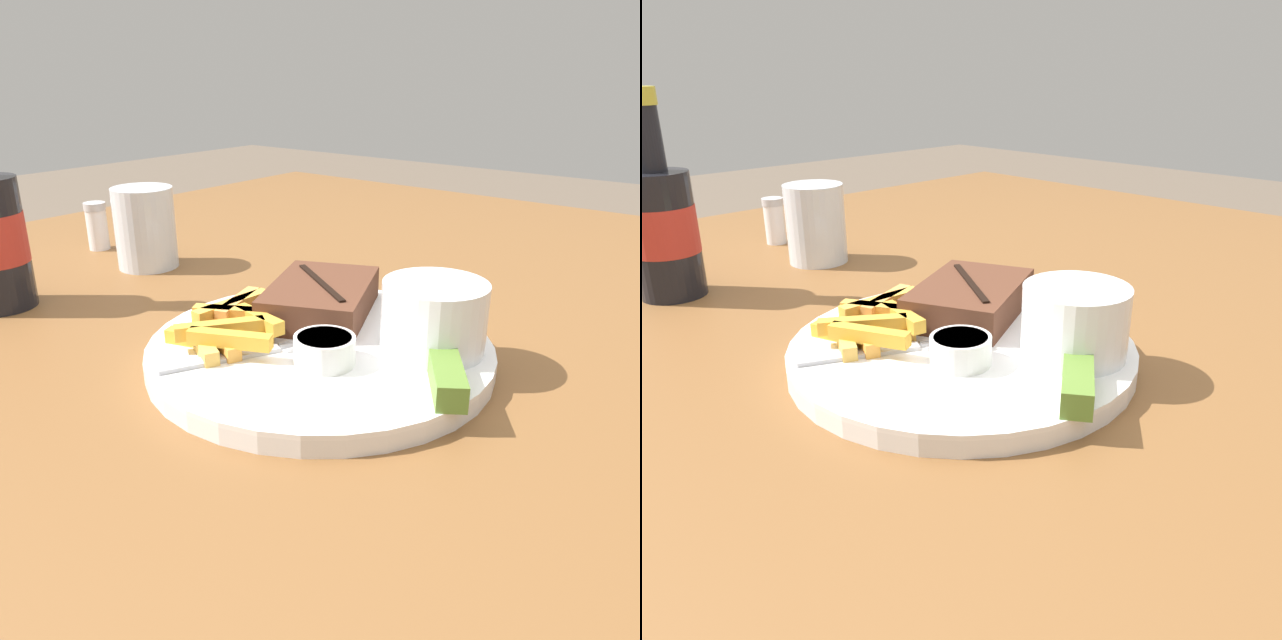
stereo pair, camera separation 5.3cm
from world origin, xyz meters
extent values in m
cube|color=brown|center=(0.00, 0.00, 0.76)|extent=(1.56, 1.40, 0.04)
cylinder|color=brown|center=(0.72, 0.64, 0.37)|extent=(0.06, 0.06, 0.74)
cylinder|color=white|center=(0.00, 0.00, 0.78)|extent=(0.29, 0.29, 0.01)
cylinder|color=white|center=(0.00, 0.00, 0.79)|extent=(0.29, 0.29, 0.00)
cube|color=#512D1E|center=(0.05, 0.04, 0.81)|extent=(0.16, 0.13, 0.03)
cube|color=black|center=(0.05, 0.04, 0.83)|extent=(0.06, 0.10, 0.00)
cube|color=#DD8F43|center=(-0.05, 0.07, 0.80)|extent=(0.05, 0.05, 0.01)
cube|color=gold|center=(-0.03, 0.05, 0.80)|extent=(0.02, 0.06, 0.01)
cube|color=#E89948|center=(-0.01, 0.09, 0.81)|extent=(0.07, 0.03, 0.01)
cube|color=gold|center=(-0.03, 0.05, 0.81)|extent=(0.02, 0.06, 0.01)
cube|color=gold|center=(-0.08, 0.06, 0.80)|extent=(0.04, 0.06, 0.01)
cube|color=gold|center=(-0.07, 0.07, 0.80)|extent=(0.03, 0.07, 0.01)
cube|color=gold|center=(-0.03, 0.07, 0.81)|extent=(0.05, 0.08, 0.01)
cube|color=gold|center=(-0.06, 0.06, 0.80)|extent=(0.03, 0.06, 0.01)
cube|color=gold|center=(-0.02, 0.09, 0.81)|extent=(0.08, 0.02, 0.01)
cube|color=gold|center=(-0.02, 0.08, 0.80)|extent=(0.05, 0.04, 0.01)
cube|color=gold|center=(-0.06, 0.06, 0.81)|extent=(0.07, 0.05, 0.01)
cube|color=gold|center=(-0.07, 0.04, 0.81)|extent=(0.04, 0.07, 0.01)
cylinder|color=white|center=(0.05, -0.08, 0.82)|extent=(0.09, 0.09, 0.06)
cylinder|color=beige|center=(0.05, -0.08, 0.85)|extent=(0.08, 0.08, 0.01)
cylinder|color=silver|center=(-0.03, -0.03, 0.81)|extent=(0.05, 0.05, 0.02)
cylinder|color=#B22319|center=(-0.03, -0.03, 0.81)|extent=(0.04, 0.04, 0.01)
cube|color=#567A2D|center=(-0.01, -0.12, 0.80)|extent=(0.08, 0.06, 0.02)
cube|color=#B7B7BC|center=(-0.08, 0.04, 0.80)|extent=(0.10, 0.05, 0.00)
cube|color=#B7B7BC|center=(-0.02, 0.00, 0.80)|extent=(0.03, 0.02, 0.00)
cube|color=#B7B7BC|center=(-0.02, 0.01, 0.80)|extent=(0.03, 0.02, 0.00)
cube|color=#B7B7BC|center=(-0.02, 0.01, 0.80)|extent=(0.03, 0.02, 0.00)
cube|color=#B7B7BC|center=(0.04, 0.07, 0.79)|extent=(0.06, 0.11, 0.00)
cube|color=black|center=(0.01, 0.00, 0.80)|extent=(0.03, 0.06, 0.01)
cylinder|color=silver|center=(0.08, 0.34, 0.83)|extent=(0.07, 0.07, 0.10)
cylinder|color=white|center=(0.09, 0.46, 0.80)|extent=(0.03, 0.03, 0.05)
cylinder|color=#B7B7BC|center=(0.09, 0.46, 0.84)|extent=(0.03, 0.03, 0.01)
camera|label=1|loc=(-0.38, -0.30, 1.01)|focal=35.00mm
camera|label=2|loc=(-0.35, -0.34, 1.01)|focal=35.00mm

